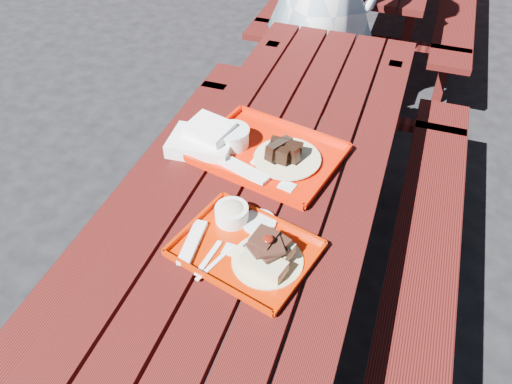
{
  "coord_description": "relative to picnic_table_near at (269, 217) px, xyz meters",
  "views": [
    {
      "loc": [
        0.38,
        -1.23,
        1.89
      ],
      "look_at": [
        0.0,
        -0.15,
        0.82
      ],
      "focal_mm": 35.0,
      "sensor_mm": 36.0,
      "label": 1
    }
  ],
  "objects": [
    {
      "name": "white_cloth",
      "position": [
        -0.28,
        0.08,
        0.23
      ],
      "size": [
        0.24,
        0.21,
        0.09
      ],
      "color": "white",
      "rests_on": "picnic_table_near"
    },
    {
      "name": "ground",
      "position": [
        0.0,
        0.0,
        -0.56
      ],
      "size": [
        60.0,
        60.0,
        0.0
      ],
      "primitive_type": "plane",
      "color": "black",
      "rests_on": "ground"
    },
    {
      "name": "near_tray",
      "position": [
        0.04,
        -0.32,
        0.22
      ],
      "size": [
        0.45,
        0.39,
        0.12
      ],
      "color": "#B61F00",
      "rests_on": "picnic_table_near"
    },
    {
      "name": "far_tray",
      "position": [
        -0.05,
        0.11,
        0.21
      ],
      "size": [
        0.56,
        0.48,
        0.08
      ],
      "color": "red",
      "rests_on": "picnic_table_near"
    },
    {
      "name": "picnic_table_near",
      "position": [
        0.0,
        0.0,
        0.0
      ],
      "size": [
        1.41,
        2.4,
        0.75
      ],
      "color": "#480F0D",
      "rests_on": "ground"
    }
  ]
}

